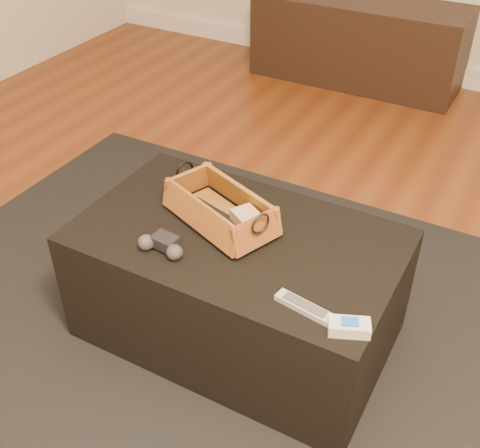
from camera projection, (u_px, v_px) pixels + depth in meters
The scene contains 11 objects.
floor at pixel (233, 392), 1.91m from camera, with size 5.00×5.50×0.01m, color brown.
baseboard at pixel (445, 75), 3.79m from camera, with size 5.00×0.04×0.12m, color white.
media_cabinet at pixel (358, 42), 3.72m from camera, with size 1.28×0.45×0.50m, color black.
area_rug at pixel (231, 340), 2.07m from camera, with size 2.60×2.00×0.01m, color black.
ottoman at pixel (238, 285), 1.97m from camera, with size 1.00×0.60×0.42m, color black.
tv_remote at pixel (213, 214), 1.89m from camera, with size 0.20×0.04×0.02m, color black.
cloth_bundle at pixel (248, 222), 1.83m from camera, with size 0.10×0.07×0.06m, color tan.
wicker_basket at pixel (221, 210), 1.88m from camera, with size 0.42×0.32×0.13m.
game_controller at pixel (162, 245), 1.77m from camera, with size 0.15×0.08×0.05m.
silver_remote at pixel (305, 307), 1.58m from camera, with size 0.17×0.07×0.02m.
cream_gadget at pixel (349, 327), 1.51m from camera, with size 0.12×0.09×0.04m.
Camera 1 is at (0.60, -1.05, 1.56)m, focal length 45.00 mm.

